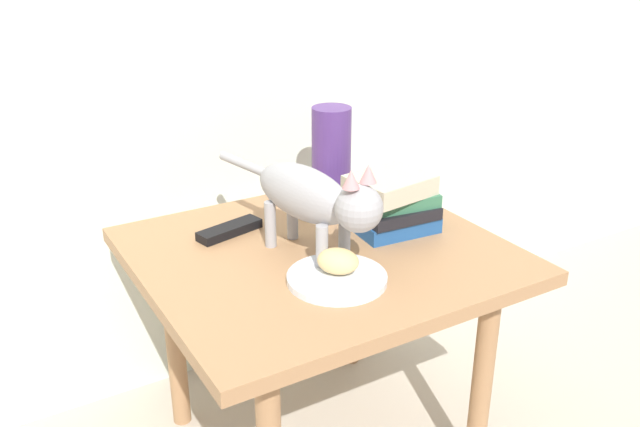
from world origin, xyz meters
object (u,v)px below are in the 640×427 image
object	(u,v)px
bread_roll	(338,261)
tv_remote	(230,230)
cat	(315,198)
book_stack	(392,203)
side_table	(320,277)
candle_jar	(315,201)
plate	(337,278)
green_vase	(331,154)

from	to	relation	value
bread_roll	tv_remote	distance (m)	0.31
cat	book_stack	size ratio (longest dim) A/B	2.34
side_table	candle_jar	distance (m)	0.20
plate	bread_roll	world-z (taller)	bread_roll
side_table	book_stack	distance (m)	0.23
plate	cat	distance (m)	0.16
plate	book_stack	world-z (taller)	book_stack
bread_roll	plate	bearing A→B (deg)	-132.90
plate	tv_remote	size ratio (longest dim) A/B	1.28
bread_roll	side_table	bearing A→B (deg)	73.70
cat	bread_roll	bearing A→B (deg)	-93.82
book_stack	candle_jar	size ratio (longest dim) A/B	2.37
book_stack	green_vase	xyz separation A→B (m)	(-0.02, 0.23, 0.05)
cat	candle_jar	world-z (taller)	cat
cat	green_vase	bearing A→B (deg)	52.91
book_stack	candle_jar	bearing A→B (deg)	125.96
cat	green_vase	distance (m)	0.34
plate	book_stack	distance (m)	0.28
bread_roll	candle_jar	bearing A→B (deg)	68.06
side_table	candle_jar	size ratio (longest dim) A/B	8.63
bread_roll	cat	xyz separation A→B (m)	(0.01, 0.10, 0.09)
side_table	candle_jar	xyz separation A→B (m)	(0.08, 0.16, 0.11)
cat	tv_remote	world-z (taller)	cat
plate	candle_jar	bearing A→B (deg)	67.48
cat	tv_remote	bearing A→B (deg)	117.17
side_table	book_stack	world-z (taller)	book_stack
side_table	bread_roll	distance (m)	0.17
bread_roll	candle_jar	distance (m)	0.31
side_table	cat	distance (m)	0.21
side_table	cat	world-z (taller)	cat
side_table	green_vase	bearing A→B (deg)	54.01
bread_roll	tv_remote	world-z (taller)	bread_roll
side_table	green_vase	world-z (taller)	green_vase
cat	book_stack	xyz separation A→B (m)	(0.22, 0.04, -0.07)
side_table	plate	bearing A→B (deg)	-107.88
side_table	plate	distance (m)	0.16
cat	book_stack	world-z (taller)	cat
book_stack	green_vase	size ratio (longest dim) A/B	0.88
candle_jar	cat	bearing A→B (deg)	-120.11
candle_jar	book_stack	bearing A→B (deg)	-54.04
plate	green_vase	xyz separation A→B (m)	(0.22, 0.37, 0.11)
green_vase	plate	bearing A→B (deg)	-119.95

